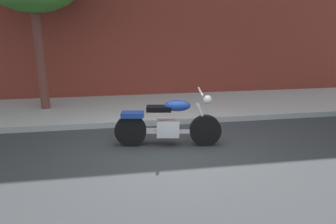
{
  "coord_description": "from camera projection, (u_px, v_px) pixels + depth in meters",
  "views": [
    {
      "loc": [
        -0.91,
        -5.34,
        2.37
      ],
      "look_at": [
        0.05,
        0.43,
        0.7
      ],
      "focal_mm": 33.32,
      "sensor_mm": 36.0,
      "label": 1
    }
  ],
  "objects": [
    {
      "name": "ground_plane",
      "position": [
        169.0,
        154.0,
        5.87
      ],
      "size": [
        60.0,
        60.0,
        0.0
      ],
      "primitive_type": "plane",
      "color": "#303335"
    },
    {
      "name": "sidewalk",
      "position": [
        151.0,
        108.0,
        8.8
      ],
      "size": [
        19.83,
        2.81,
        0.14
      ],
      "primitive_type": "cube",
      "color": "#AAAAAA",
      "rests_on": "ground"
    },
    {
      "name": "motorcycle",
      "position": [
        168.0,
        124.0,
        6.16
      ],
      "size": [
        2.11,
        0.75,
        1.13
      ],
      "color": "black",
      "rests_on": "ground"
    }
  ]
}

